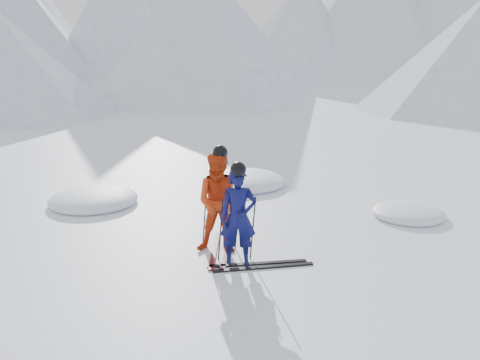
{
  "coord_description": "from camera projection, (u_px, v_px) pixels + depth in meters",
  "views": [
    {
      "loc": [
        -1.61,
        -8.82,
        3.56
      ],
      "look_at": [
        -1.59,
        0.5,
        1.1
      ],
      "focal_mm": 38.0,
      "sensor_mm": 36.0,
      "label": 1
    }
  ],
  "objects": [
    {
      "name": "ski_loose_a",
      "position": [
        257.0,
        264.0,
        8.55
      ],
      "size": [
        1.69,
        0.34,
        0.03
      ],
      "primitive_type": "cube",
      "rotation": [
        0.0,
        0.0,
        1.72
      ],
      "color": "black",
      "rests_on": "ground"
    },
    {
      "name": "pole_blue_right",
      "position": [
        253.0,
        228.0,
        8.67
      ],
      "size": [
        0.11,
        0.07,
        1.1
      ],
      "primitive_type": "cylinder",
      "rotation": [
        -0.04,
        0.08,
        0.0
      ],
      "color": "black",
      "rests_on": "ground"
    },
    {
      "name": "pole_red_right",
      "position": [
        238.0,
        216.0,
        9.1
      ],
      "size": [
        0.12,
        0.09,
        1.21
      ],
      "primitive_type": "cylinder",
      "rotation": [
        -0.05,
        0.08,
        0.0
      ],
      "color": "black",
      "rests_on": "ground"
    },
    {
      "name": "snow_lumps",
      "position": [
        213.0,
        196.0,
        12.47
      ],
      "size": [
        8.86,
        4.47,
        0.48
      ],
      "color": "white",
      "rests_on": "ground"
    },
    {
      "name": "mountain_range",
      "position": [
        327.0,
        7.0,
        41.88
      ],
      "size": [
        106.15,
        62.94,
        15.53
      ],
      "color": "#B2BCD1",
      "rests_on": "ground"
    },
    {
      "name": "ski_worn_left",
      "position": [
        214.0,
        250.0,
        9.11
      ],
      "size": [
        0.14,
        1.7,
        0.03
      ],
      "primitive_type": "cube",
      "rotation": [
        0.0,
        0.0,
        -0.03
      ],
      "color": "black",
      "rests_on": "ground"
    },
    {
      "name": "ski_worn_right",
      "position": [
        228.0,
        250.0,
        9.11
      ],
      "size": [
        0.25,
        1.7,
        0.03
      ],
      "primitive_type": "cube",
      "rotation": [
        0.0,
        0.0,
        -0.1
      ],
      "color": "black",
      "rests_on": "ground"
    },
    {
      "name": "pole_blue_left",
      "position": [
        221.0,
        230.0,
        8.57
      ],
      "size": [
        0.11,
        0.08,
        1.1
      ],
      "primitive_type": "cylinder",
      "rotation": [
        0.05,
        0.08,
        0.0
      ],
      "color": "black",
      "rests_on": "ground"
    },
    {
      "name": "ground",
      "position": [
        325.0,
        244.0,
        9.44
      ],
      "size": [
        160.0,
        160.0,
        0.0
      ],
      "primitive_type": "plane",
      "color": "white",
      "rests_on": "ground"
    },
    {
      "name": "ski_loose_b",
      "position": [
        263.0,
        267.0,
        8.4
      ],
      "size": [
        1.69,
        0.4,
        0.03
      ],
      "primitive_type": "cube",
      "rotation": [
        0.0,
        0.0,
        1.75
      ],
      "color": "black",
      "rests_on": "ground"
    },
    {
      "name": "skier_red",
      "position": [
        221.0,
        203.0,
        8.88
      ],
      "size": [
        0.93,
        0.74,
        1.82
      ],
      "primitive_type": "imported",
      "rotation": [
        0.0,
        0.0,
        -0.06
      ],
      "color": "red",
      "rests_on": "ground"
    },
    {
      "name": "pole_red_left",
      "position": [
        205.0,
        214.0,
        9.2
      ],
      "size": [
        0.12,
        0.1,
        1.21
      ],
      "primitive_type": "cylinder",
      "rotation": [
        0.06,
        0.08,
        0.0
      ],
      "color": "black",
      "rests_on": "ground"
    },
    {
      "name": "skier_blue",
      "position": [
        238.0,
        217.0,
        8.36
      ],
      "size": [
        0.62,
        0.42,
        1.66
      ],
      "primitive_type": "imported",
      "rotation": [
        0.0,
        0.0,
        0.04
      ],
      "color": "#0C0E49",
      "rests_on": "ground"
    }
  ]
}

